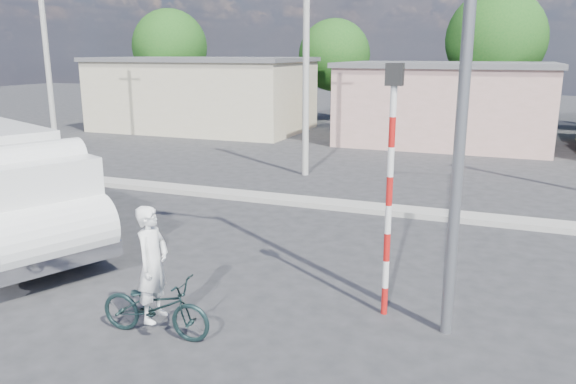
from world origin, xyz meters
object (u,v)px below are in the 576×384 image
(streetlight, at_px, (457,21))
(traffic_pole, at_px, (390,171))
(bicycle, at_px, (155,306))
(cyclist, at_px, (154,281))

(streetlight, bearing_deg, traffic_pole, 162.27)
(streetlight, bearing_deg, bicycle, -156.81)
(cyclist, height_order, traffic_pole, traffic_pole)
(bicycle, bearing_deg, traffic_pole, -60.42)
(cyclist, xyz_separation_m, traffic_pole, (3.33, 2.13, 1.64))
(traffic_pole, bearing_deg, cyclist, -147.41)
(traffic_pole, distance_m, streetlight, 2.56)
(traffic_pole, height_order, streetlight, streetlight)
(traffic_pole, xyz_separation_m, streetlight, (0.94, -0.30, 2.37))
(streetlight, bearing_deg, cyclist, -156.81)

